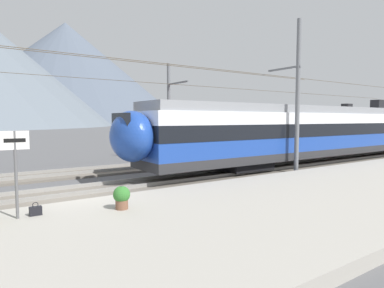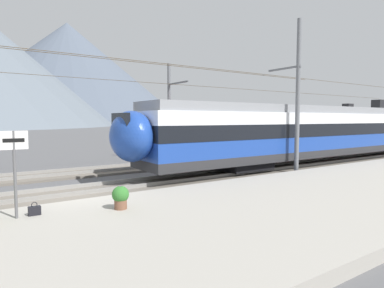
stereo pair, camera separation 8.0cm
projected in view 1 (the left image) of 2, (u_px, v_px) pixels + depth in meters
ground_plane at (78, 202)px, 12.18m from camera, size 400.00×400.00×0.00m
platform_slab at (137, 237)px, 8.03m from camera, size 120.00×7.87×0.34m
track_near at (69, 194)px, 13.17m from camera, size 120.00×3.00×0.28m
track_far at (44, 176)px, 17.29m from camera, size 120.00×3.00×0.28m
train_near_platform at (338, 131)px, 23.42m from camera, size 32.96×2.88×4.27m
train_far_track at (316, 128)px, 30.15m from camera, size 29.96×2.92×4.27m
catenary_mast_mid at (295, 95)px, 17.87m from camera, size 49.67×2.23×8.31m
catenary_mast_far_side at (170, 109)px, 23.81m from camera, size 49.67×2.63×7.01m
platform_sign at (15, 155)px, 8.85m from camera, size 0.70×0.08×2.37m
handbag_near_sign at (36, 211)px, 9.27m from camera, size 0.32×0.18×0.38m
potted_plant_by_shelter at (122, 196)px, 9.90m from camera, size 0.51×0.51×0.70m
mountain_central_peak at (66, 74)px, 215.10m from camera, size 154.94×154.94×65.02m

